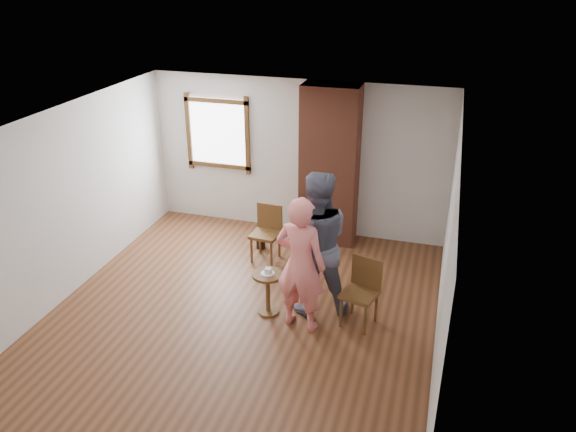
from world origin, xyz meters
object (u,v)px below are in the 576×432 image
(dining_chair_left, at_px, (267,229))
(man, at_px, (315,244))
(side_table, at_px, (268,286))
(dining_chair_right, at_px, (362,288))
(stoneware_crock, at_px, (300,226))
(person_pink, at_px, (301,264))

(dining_chair_left, distance_m, man, 1.66)
(side_table, bearing_deg, dining_chair_left, 108.65)
(dining_chair_right, bearing_deg, dining_chair_left, 159.24)
(dining_chair_left, distance_m, dining_chair_right, 2.13)
(stoneware_crock, relative_size, man, 0.21)
(side_table, relative_size, person_pink, 0.33)
(dining_chair_right, xyz_separation_m, person_pink, (-0.74, -0.31, 0.40))
(person_pink, bearing_deg, man, -91.99)
(dining_chair_left, bearing_deg, side_table, -66.78)
(dining_chair_left, relative_size, dining_chair_right, 0.98)
(stoneware_crock, height_order, dining_chair_right, dining_chair_right)
(stoneware_crock, relative_size, person_pink, 0.23)
(side_table, bearing_deg, stoneware_crock, 94.25)
(dining_chair_right, bearing_deg, person_pink, -141.28)
(man, xyz_separation_m, person_pink, (-0.08, -0.40, -0.09))
(stoneware_crock, height_order, man, man)
(dining_chair_right, relative_size, man, 0.45)
(man, bearing_deg, dining_chair_left, -70.37)
(dining_chair_right, bearing_deg, stoneware_crock, 139.65)
(dining_chair_right, distance_m, man, 0.82)
(dining_chair_left, bearing_deg, person_pink, -54.01)
(stoneware_crock, xyz_separation_m, person_pink, (0.65, -2.39, 0.69))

